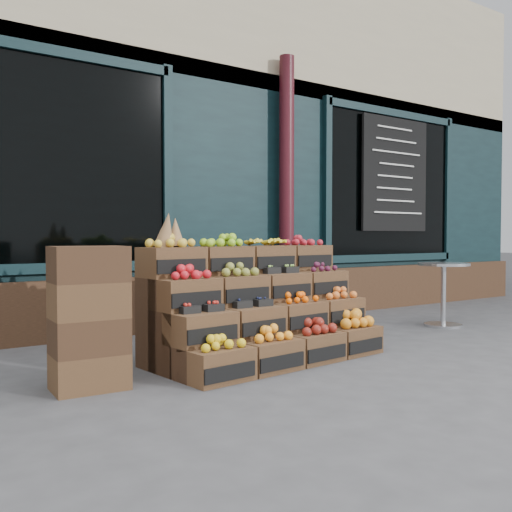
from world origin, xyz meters
TOP-DOWN VIEW (x-y plane):
  - ground at (0.00, 0.00)m, footprint 60.00×60.00m
  - shop_facade at (0.00, 5.11)m, footprint 12.00×6.24m
  - crate_display at (-0.34, 0.46)m, footprint 2.01×1.12m
  - spare_crates at (-1.84, 0.30)m, footprint 0.50×0.36m
  - bistro_table at (2.35, 0.63)m, footprint 0.57×0.57m

SIDE VIEW (x-z plane):
  - ground at x=0.00m, z-range 0.00..0.00m
  - crate_display at x=-0.34m, z-range -0.23..0.98m
  - bistro_table at x=2.35m, z-range 0.09..0.81m
  - spare_crates at x=-1.84m, z-range 0.00..0.96m
  - shop_facade at x=0.00m, z-range 0.00..4.80m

